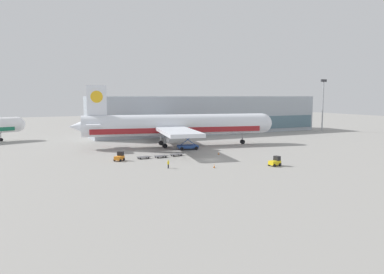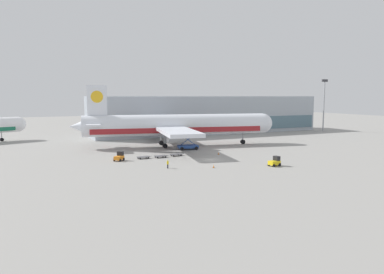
# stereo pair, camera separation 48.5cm
# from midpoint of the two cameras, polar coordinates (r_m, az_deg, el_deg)

# --- Properties ---
(ground_plane) EXTENTS (400.00, 400.00, 0.00)m
(ground_plane) POSITION_cam_midpoint_polar(r_m,az_deg,el_deg) (83.57, 2.63, -3.49)
(ground_plane) COLOR gray
(terminal_building) EXTENTS (90.00, 18.20, 14.00)m
(terminal_building) POSITION_cam_midpoint_polar(r_m,az_deg,el_deg) (144.52, 2.27, 3.43)
(terminal_building) COLOR #9EA8B2
(terminal_building) RESTS_ON ground_plane
(light_mast) EXTENTS (2.80, 0.50, 20.76)m
(light_mast) POSITION_cam_midpoint_polar(r_m,az_deg,el_deg) (160.02, 19.26, 5.22)
(light_mast) COLOR #9EA0A5
(light_mast) RESTS_ON ground_plane
(airplane_main) EXTENTS (57.42, 48.62, 17.00)m
(airplane_main) POSITION_cam_midpoint_polar(r_m,az_deg,el_deg) (105.42, -2.83, 1.74)
(airplane_main) COLOR silver
(airplane_main) RESTS_ON ground_plane
(scissor_lift_loader) EXTENTS (5.71, 4.27, 4.74)m
(scissor_lift_loader) POSITION_cam_midpoint_polar(r_m,az_deg,el_deg) (99.23, -0.79, -0.85)
(scissor_lift_loader) COLOR #284C99
(scissor_lift_loader) RESTS_ON ground_plane
(baggage_tug_foreground) EXTENTS (2.72, 2.74, 2.00)m
(baggage_tug_foreground) POSITION_cam_midpoint_polar(r_m,az_deg,el_deg) (83.61, -11.14, -2.99)
(baggage_tug_foreground) COLOR orange
(baggage_tug_foreground) RESTS_ON ground_plane
(baggage_tug_mid) EXTENTS (2.62, 1.92, 2.00)m
(baggage_tug_mid) POSITION_cam_midpoint_polar(r_m,az_deg,el_deg) (77.90, 12.40, -3.69)
(baggage_tug_mid) COLOR yellow
(baggage_tug_mid) RESTS_ON ground_plane
(baggage_dolly_lead) EXTENTS (3.74, 1.67, 0.48)m
(baggage_dolly_lead) POSITION_cam_midpoint_polar(r_m,az_deg,el_deg) (85.64, -7.57, -3.03)
(baggage_dolly_lead) COLOR #56565B
(baggage_dolly_lead) RESTS_ON ground_plane
(baggage_dolly_second) EXTENTS (3.74, 1.67, 0.48)m
(baggage_dolly_second) POSITION_cam_midpoint_polar(r_m,az_deg,el_deg) (86.62, -4.96, -2.90)
(baggage_dolly_second) COLOR #56565B
(baggage_dolly_second) RESTS_ON ground_plane
(baggage_dolly_third) EXTENTS (3.74, 1.67, 0.48)m
(baggage_dolly_third) POSITION_cam_midpoint_polar(r_m,az_deg,el_deg) (88.90, -2.57, -2.64)
(baggage_dolly_third) COLOR #56565B
(baggage_dolly_third) RESTS_ON ground_plane
(ground_crew_near) EXTENTS (0.48, 0.39, 1.66)m
(ground_crew_near) POSITION_cam_midpoint_polar(r_m,az_deg,el_deg) (73.76, -3.83, -4.05)
(ground_crew_near) COLOR black
(ground_crew_near) RESTS_ON ground_plane
(traffic_cone_near) EXTENTS (0.40, 0.40, 0.72)m
(traffic_cone_near) POSITION_cam_midpoint_polar(r_m,az_deg,el_deg) (74.31, 3.21, -4.45)
(traffic_cone_near) COLOR black
(traffic_cone_near) RESTS_ON ground_plane
(traffic_cone_far) EXTENTS (0.40, 0.40, 0.61)m
(traffic_cone_far) POSITION_cam_midpoint_polar(r_m,az_deg,el_deg) (91.12, 3.93, -2.49)
(traffic_cone_far) COLOR black
(traffic_cone_far) RESTS_ON ground_plane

